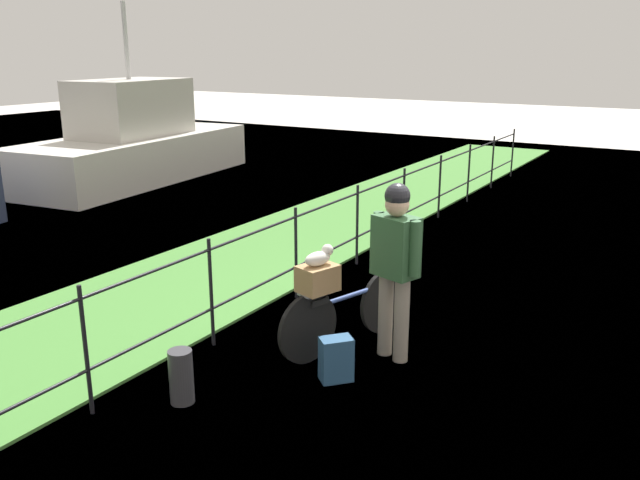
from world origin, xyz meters
name	(u,v)px	position (x,y,z in m)	size (l,w,h in m)	color
ground_plane	(453,333)	(0.00, 0.00, 0.00)	(60.00, 60.00, 0.00)	beige
grass_strip	(208,277)	(0.00, 3.29, 0.01)	(27.00, 2.40, 0.03)	#478438
iron_fence	(296,247)	(0.00, 1.93, 0.63)	(18.04, 0.04, 1.09)	black
bicycle_main	(347,313)	(-0.85, 0.78, 0.36)	(1.65, 0.56, 0.68)	black
wooden_crate	(318,278)	(-1.21, 0.90, 0.80)	(0.35, 0.26, 0.25)	#A87F51
terrier_dog	(320,257)	(-1.19, 0.89, 1.00)	(0.32, 0.22, 0.18)	silver
cyclist_person	(395,256)	(-0.82, 0.30, 1.00)	(0.37, 0.52, 1.68)	gray
backpack_on_paving	(336,359)	(-1.50, 0.53, 0.20)	(0.28, 0.18, 0.40)	#28517A
mooring_bollard	(181,377)	(-2.49, 1.43, 0.23)	(0.20, 0.20, 0.46)	#38383D
moored_boat_mid	(134,144)	(4.32, 9.06, 0.80)	(6.02, 2.83, 3.79)	silver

